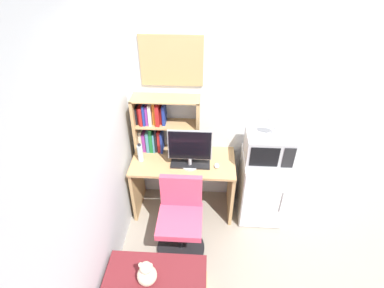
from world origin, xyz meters
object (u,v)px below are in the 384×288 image
(mini_fridge, at_px, (261,186))
(monitor, at_px, (190,147))
(water_bottle, at_px, (140,153))
(microwave, at_px, (269,147))
(teddy_bear, at_px, (147,274))
(wall_corkboard, at_px, (171,61))
(hutch_bookshelf, at_px, (158,124))
(computer_mouse, at_px, (217,166))
(desk_chair, at_px, (181,222))
(desk_fan, at_px, (275,124))
(keyboard, at_px, (190,164))

(mini_fridge, bearing_deg, monitor, -174.60)
(water_bottle, distance_m, mini_fridge, 1.45)
(microwave, xyz_separation_m, teddy_bear, (-1.12, -1.22, -0.47))
(mini_fridge, xyz_separation_m, teddy_bear, (-1.12, -1.22, 0.10))
(water_bottle, xyz_separation_m, mini_fridge, (1.38, 0.02, -0.44))
(monitor, height_order, wall_corkboard, wall_corkboard)
(water_bottle, height_order, microwave, microwave)
(hutch_bookshelf, xyz_separation_m, computer_mouse, (0.66, -0.27, -0.34))
(monitor, relative_size, computer_mouse, 5.71)
(desk_chair, bearing_deg, hutch_bookshelf, 112.38)
(monitor, bearing_deg, hutch_bookshelf, 144.69)
(water_bottle, distance_m, desk_fan, 1.47)
(water_bottle, height_order, wall_corkboard, wall_corkboard)
(teddy_bear, xyz_separation_m, wall_corkboard, (0.08, 1.50, 1.28))
(mini_fridge, height_order, desk_fan, desk_fan)
(monitor, height_order, teddy_bear, monitor)
(computer_mouse, relative_size, desk_chair, 0.09)
(monitor, relative_size, desk_fan, 1.84)
(computer_mouse, xyz_separation_m, water_bottle, (-0.84, 0.06, 0.09))
(hutch_bookshelf, relative_size, microwave, 1.49)
(desk_fan, relative_size, wall_corkboard, 0.40)
(desk_fan, bearing_deg, microwave, 167.43)
(computer_mouse, relative_size, mini_fridge, 0.10)
(hutch_bookshelf, distance_m, desk_fan, 1.25)
(water_bottle, distance_m, microwave, 1.39)
(microwave, relative_size, desk_fan, 1.91)
(monitor, distance_m, desk_chair, 0.78)
(monitor, bearing_deg, mini_fridge, 5.40)
(hutch_bookshelf, height_order, computer_mouse, hutch_bookshelf)
(keyboard, height_order, teddy_bear, keyboard)
(teddy_bear, bearing_deg, mini_fridge, 47.44)
(water_bottle, relative_size, wall_corkboard, 0.35)
(monitor, height_order, water_bottle, monitor)
(computer_mouse, relative_size, microwave, 0.17)
(desk_chair, xyz_separation_m, teddy_bear, (-0.22, -0.66, 0.13))
(monitor, relative_size, mini_fridge, 0.56)
(monitor, distance_m, wall_corkboard, 0.89)
(computer_mouse, height_order, mini_fridge, mini_fridge)
(hutch_bookshelf, xyz_separation_m, teddy_bear, (0.08, -1.40, -0.60))
(mini_fridge, height_order, desk_chair, desk_chair)
(keyboard, bearing_deg, computer_mouse, -2.96)
(mini_fridge, distance_m, microwave, 0.56)
(mini_fridge, xyz_separation_m, desk_fan, (0.02, -0.00, 0.86))
(hutch_bookshelf, xyz_separation_m, desk_fan, (1.23, -0.19, 0.17))
(keyboard, xyz_separation_m, teddy_bear, (-0.29, -1.15, -0.25))
(hutch_bookshelf, height_order, teddy_bear, hutch_bookshelf)
(microwave, bearing_deg, hutch_bookshelf, 171.37)
(water_bottle, bearing_deg, computer_mouse, -4.24)
(monitor, relative_size, keyboard, 1.09)
(desk_fan, bearing_deg, teddy_bear, -133.21)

